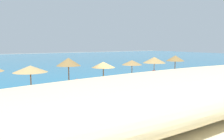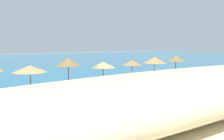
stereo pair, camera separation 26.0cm
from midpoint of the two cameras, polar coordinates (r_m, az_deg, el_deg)
The scene contains 11 objects.
ground_plane at distance 19.96m, azimuth 0.76°, elevation -5.08°, with size 160.00×160.00×0.00m, color beige.
sea_water at distance 59.57m, azimuth -22.06°, elevation 2.29°, with size 160.00×73.15×0.01m, color #1E6B93.
dune_ridge at distance 13.96m, azimuth 18.46°, elevation -5.18°, with size 42.50×6.84×2.57m, color beige.
beach_umbrella_1 at distance 17.99m, azimuth -19.64°, elevation 0.27°, with size 2.54×2.54×2.44m.
beach_umbrella_2 at distance 19.14m, azimuth -10.63°, elevation 2.03°, with size 2.04×2.04×2.90m.
beach_umbrella_3 at distance 20.33m, azimuth -1.89°, elevation 1.32°, with size 2.13×2.13×2.44m.
beach_umbrella_4 at distance 22.67m, azimuth 5.43°, elevation 1.88°, with size 2.05×2.05×2.42m.
beach_umbrella_5 at distance 25.00m, azimuth 11.03°, elevation 2.50°, with size 2.48×2.48×2.63m.
beach_umbrella_6 at distance 27.17m, azimuth 16.12°, elevation 2.86°, with size 2.10×2.10×2.71m.
lounge_chair_0 at distance 18.38m, azimuth -8.69°, elevation -4.71°, with size 1.78×1.40×1.19m.
lounge_chair_1 at distance 24.37m, azimuth 10.96°, elevation -1.85°, with size 1.57×1.24×1.20m.
Camera 2 is at (-10.61, -16.41, 4.07)m, focal length 36.18 mm.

